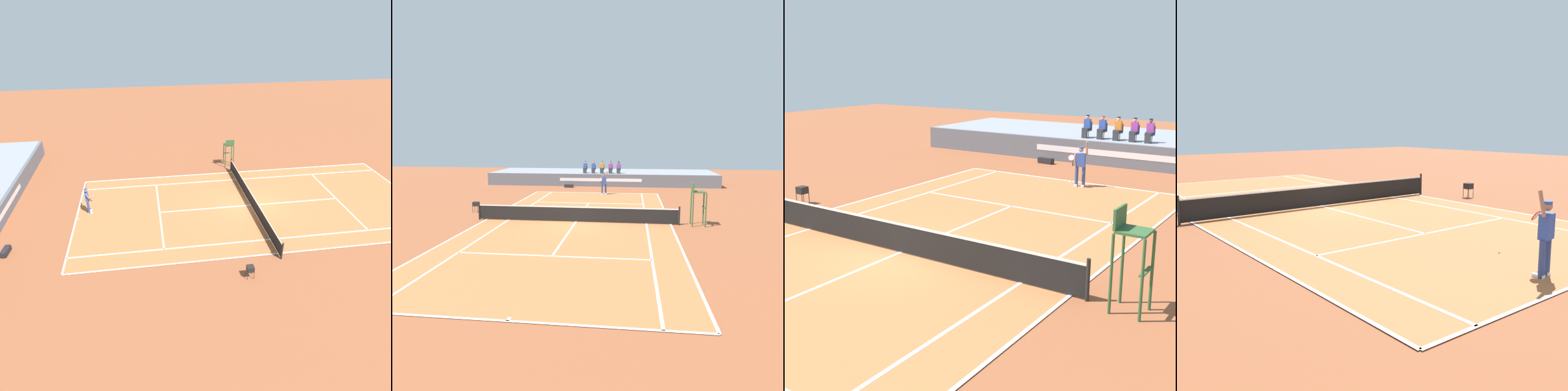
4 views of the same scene
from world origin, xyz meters
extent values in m
plane|color=brown|center=(0.00, 0.00, 0.00)|extent=(80.00, 80.00, 0.00)
cube|color=#B76638|center=(0.00, 0.00, 0.01)|extent=(10.98, 23.78, 0.02)
cube|color=white|center=(0.00, 11.89, 0.02)|extent=(10.98, 0.10, 0.01)
cube|color=white|center=(5.49, 0.00, 0.02)|extent=(0.10, 23.78, 0.01)
cube|color=white|center=(-4.11, 0.00, 0.02)|extent=(0.10, 23.78, 0.01)
cube|color=white|center=(4.11, 0.00, 0.02)|extent=(0.10, 23.78, 0.01)
cube|color=white|center=(0.00, 6.40, 0.02)|extent=(8.22, 0.10, 0.01)
cube|color=white|center=(0.00, 0.00, 0.02)|extent=(0.10, 12.80, 0.01)
cube|color=white|center=(0.00, 11.79, 0.02)|extent=(0.10, 0.20, 0.01)
cylinder|color=black|center=(5.94, 0.00, 0.54)|extent=(0.10, 0.10, 1.07)
cube|color=black|center=(0.00, 0.00, 0.48)|extent=(11.78, 0.02, 0.84)
cube|color=white|center=(0.00, 0.00, 0.90)|extent=(11.78, 0.03, 0.06)
cube|color=#565B66|center=(0.00, 16.45, 0.65)|extent=(24.17, 0.24, 1.29)
cube|color=silver|center=(0.00, 16.33, 0.71)|extent=(8.46, 0.01, 0.32)
cube|color=gray|center=(0.00, 20.12, 0.65)|extent=(24.17, 7.09, 1.29)
cube|color=#474C56|center=(-1.74, 17.55, 1.70)|extent=(0.44, 0.44, 0.06)
cube|color=#474C56|center=(-1.74, 17.75, 1.95)|extent=(0.44, 0.06, 0.44)
cylinder|color=#4C4C51|center=(-1.57, 17.40, 1.48)|extent=(0.04, 0.04, 0.38)
cylinder|color=#4C4C51|center=(-1.92, 17.40, 1.48)|extent=(0.04, 0.04, 0.38)
cube|color=#2D2D33|center=(-1.74, 17.45, 1.78)|extent=(0.34, 0.44, 0.16)
cube|color=#2D2D33|center=(-1.74, 17.25, 1.51)|extent=(0.30, 0.14, 0.44)
cube|color=#2D4CA8|center=(-1.74, 17.61, 2.07)|extent=(0.36, 0.22, 0.52)
sphere|color=tan|center=(-1.74, 17.61, 2.44)|extent=(0.20, 0.20, 0.20)
cylinder|color=black|center=(-1.74, 17.61, 2.53)|extent=(0.19, 0.19, 0.05)
cube|color=#474C56|center=(-0.85, 17.55, 1.70)|extent=(0.44, 0.44, 0.06)
cube|color=#474C56|center=(-0.85, 17.75, 1.95)|extent=(0.44, 0.06, 0.44)
cylinder|color=#4C4C51|center=(-0.67, 17.40, 1.48)|extent=(0.04, 0.04, 0.38)
cylinder|color=#4C4C51|center=(-1.02, 17.40, 1.48)|extent=(0.04, 0.04, 0.38)
cube|color=#2D2D33|center=(-0.85, 17.45, 1.78)|extent=(0.34, 0.44, 0.16)
cube|color=#2D2D33|center=(-0.85, 17.25, 1.51)|extent=(0.30, 0.14, 0.44)
cube|color=#2D4CA8|center=(-0.85, 17.61, 2.07)|extent=(0.36, 0.22, 0.52)
sphere|color=tan|center=(-0.85, 17.61, 2.44)|extent=(0.20, 0.20, 0.20)
cylinder|color=red|center=(-0.85, 17.61, 2.53)|extent=(0.19, 0.19, 0.05)
cube|color=#474C56|center=(0.06, 17.55, 1.70)|extent=(0.44, 0.44, 0.06)
cube|color=#474C56|center=(0.06, 17.75, 1.95)|extent=(0.44, 0.06, 0.44)
cylinder|color=#4C4C51|center=(0.24, 17.40, 1.48)|extent=(0.04, 0.04, 0.38)
cylinder|color=#4C4C51|center=(-0.11, 17.40, 1.48)|extent=(0.04, 0.04, 0.38)
cube|color=#2D2D33|center=(0.06, 17.45, 1.78)|extent=(0.34, 0.44, 0.16)
cube|color=#2D2D33|center=(0.06, 17.25, 1.51)|extent=(0.30, 0.14, 0.44)
cube|color=orange|center=(0.06, 17.61, 2.07)|extent=(0.36, 0.22, 0.52)
sphere|color=beige|center=(0.06, 17.61, 2.44)|extent=(0.20, 0.20, 0.20)
cylinder|color=black|center=(0.06, 17.61, 2.53)|extent=(0.19, 0.19, 0.05)
cube|color=#474C56|center=(0.97, 17.55, 1.70)|extent=(0.44, 0.44, 0.06)
cube|color=#474C56|center=(0.97, 17.75, 1.95)|extent=(0.44, 0.06, 0.44)
cylinder|color=#4C4C51|center=(1.14, 17.40, 1.48)|extent=(0.04, 0.04, 0.38)
cylinder|color=#4C4C51|center=(0.79, 17.40, 1.48)|extent=(0.04, 0.04, 0.38)
cube|color=#2D2D33|center=(0.97, 17.45, 1.78)|extent=(0.34, 0.44, 0.16)
cube|color=#2D2D33|center=(0.97, 17.25, 1.51)|extent=(0.30, 0.14, 0.44)
cube|color=purple|center=(0.97, 17.61, 2.07)|extent=(0.36, 0.22, 0.52)
sphere|color=tan|center=(0.97, 17.61, 2.44)|extent=(0.20, 0.20, 0.20)
cylinder|color=black|center=(0.97, 17.61, 2.53)|extent=(0.19, 0.19, 0.05)
cube|color=#474C56|center=(1.81, 17.55, 1.70)|extent=(0.44, 0.44, 0.06)
cube|color=#474C56|center=(1.81, 17.75, 1.95)|extent=(0.44, 0.06, 0.44)
cylinder|color=#4C4C51|center=(1.99, 17.40, 1.48)|extent=(0.04, 0.04, 0.38)
cylinder|color=#4C4C51|center=(1.64, 17.40, 1.48)|extent=(0.04, 0.04, 0.38)
cube|color=#2D2D33|center=(1.81, 17.45, 1.78)|extent=(0.34, 0.44, 0.16)
cube|color=#2D2D33|center=(1.81, 17.25, 1.51)|extent=(0.30, 0.14, 0.44)
cube|color=purple|center=(1.81, 17.61, 2.07)|extent=(0.36, 0.22, 0.52)
sphere|color=brown|center=(1.81, 17.61, 2.44)|extent=(0.20, 0.20, 0.20)
cylinder|color=black|center=(1.81, 17.61, 2.53)|extent=(0.19, 0.19, 0.05)
cylinder|color=navy|center=(0.93, 11.15, 0.46)|extent=(0.15, 0.15, 0.92)
cylinder|color=navy|center=(0.61, 11.09, 0.46)|extent=(0.15, 0.15, 0.92)
cube|color=white|center=(0.94, 11.09, 0.05)|extent=(0.17, 0.30, 0.10)
cube|color=white|center=(0.63, 11.04, 0.05)|extent=(0.17, 0.30, 0.10)
cube|color=#2D4CA8|center=(0.77, 11.12, 1.22)|extent=(0.44, 0.31, 0.60)
sphere|color=#A37556|center=(0.77, 11.12, 1.69)|extent=(0.22, 0.22, 0.22)
cylinder|color=#2D4CA8|center=(0.77, 11.12, 1.78)|extent=(0.21, 0.21, 0.06)
cylinder|color=#A37556|center=(1.03, 11.14, 1.78)|extent=(0.13, 0.23, 0.61)
cylinder|color=#A37556|center=(0.53, 10.98, 1.24)|extent=(0.14, 0.34, 0.56)
cylinder|color=black|center=(0.51, 10.85, 1.11)|extent=(0.07, 0.19, 0.25)
torus|color=red|center=(0.51, 10.68, 1.37)|extent=(0.33, 0.24, 0.26)
cylinder|color=silver|center=(0.51, 10.68, 1.37)|extent=(0.29, 0.20, 0.22)
sphere|color=#D1E533|center=(-0.05, 9.27, 0.03)|extent=(0.07, 0.07, 0.07)
cylinder|color=#2D562D|center=(7.32, 0.35, 0.95)|extent=(0.07, 0.07, 1.90)
cylinder|color=#2D562D|center=(7.32, -0.35, 0.95)|extent=(0.07, 0.07, 1.90)
cylinder|color=#2D562D|center=(6.62, 0.35, 0.95)|extent=(0.07, 0.07, 1.90)
cylinder|color=#2D562D|center=(6.62, -0.35, 0.95)|extent=(0.07, 0.07, 1.90)
cube|color=#2D562D|center=(6.97, 0.00, 1.93)|extent=(0.70, 0.70, 0.06)
cube|color=#2D562D|center=(6.62, 0.00, 2.20)|extent=(0.06, 0.70, 0.48)
cube|color=#2D562D|center=(7.29, 0.00, 1.04)|extent=(0.10, 0.70, 0.04)
cube|color=black|center=(-3.13, 15.33, 0.16)|extent=(0.87, 0.40, 0.32)
cylinder|color=black|center=(-3.55, 15.37, 0.16)|extent=(0.09, 0.32, 0.32)
cylinder|color=black|center=(-2.71, 15.29, 0.16)|extent=(0.09, 0.32, 0.32)
cube|color=black|center=(-7.12, 2.15, 0.56)|extent=(0.36, 0.36, 0.28)
cylinder|color=black|center=(-7.29, 1.98, 0.21)|extent=(0.02, 0.02, 0.42)
cylinder|color=black|center=(-6.95, 1.98, 0.21)|extent=(0.02, 0.02, 0.42)
cylinder|color=black|center=(-7.29, 2.32, 0.21)|extent=(0.02, 0.02, 0.42)
cylinder|color=black|center=(-6.95, 2.32, 0.21)|extent=(0.02, 0.02, 0.42)
ellipsoid|color=#D1E533|center=(-7.12, 2.15, 0.64)|extent=(0.30, 0.30, 0.12)
camera|label=1|loc=(-20.86, 7.12, 12.78)|focal=32.94mm
camera|label=2|loc=(3.24, -20.60, 4.82)|focal=33.26mm
camera|label=3|loc=(10.65, -11.53, 5.62)|focal=50.77mm
camera|label=4|loc=(10.17, 16.69, 3.52)|focal=41.56mm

